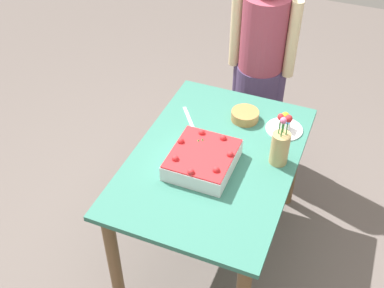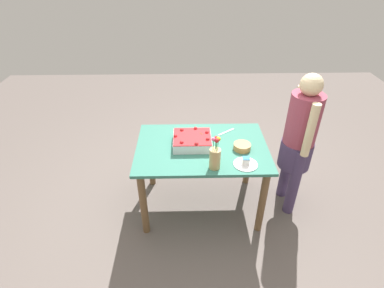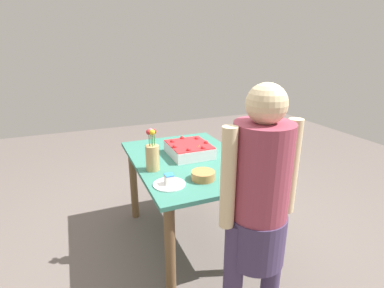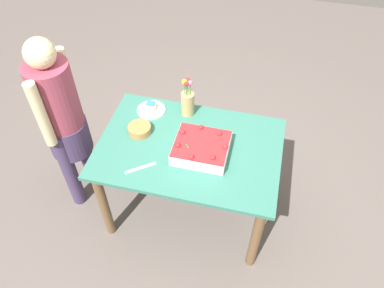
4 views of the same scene
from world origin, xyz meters
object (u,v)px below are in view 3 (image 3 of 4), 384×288
(fruit_bowl, at_px, (203,175))
(sheet_cake, at_px, (189,149))
(person_standing, at_px, (258,205))
(cake_knife, at_px, (235,166))
(serving_plate_with_slice, at_px, (169,182))
(flower_vase, at_px, (152,155))

(fruit_bowl, bearing_deg, sheet_cake, -10.38)
(fruit_bowl, bearing_deg, person_standing, -173.29)
(sheet_cake, distance_m, cake_knife, 0.43)
(sheet_cake, bearing_deg, serving_plate_with_slice, 144.84)
(flower_vase, bearing_deg, cake_knife, -106.32)
(sheet_cake, xyz_separation_m, cake_knife, (-0.36, -0.23, -0.05))
(serving_plate_with_slice, xyz_separation_m, fruit_bowl, (-0.01, -0.24, 0.01))
(cake_knife, relative_size, flower_vase, 0.68)
(serving_plate_with_slice, height_order, person_standing, person_standing)
(person_standing, bearing_deg, fruit_bowl, 6.71)
(flower_vase, bearing_deg, sheet_cake, -62.72)
(sheet_cake, relative_size, cake_knife, 1.71)
(serving_plate_with_slice, xyz_separation_m, flower_vase, (0.28, 0.03, 0.10))
(person_standing, bearing_deg, flower_vase, 22.07)
(flower_vase, relative_size, fruit_bowl, 1.92)
(sheet_cake, relative_size, flower_vase, 1.16)
(sheet_cake, height_order, fruit_bowl, sheet_cake)
(person_standing, bearing_deg, sheet_cake, -1.18)
(fruit_bowl, bearing_deg, serving_plate_with_slice, 88.35)
(sheet_cake, xyz_separation_m, flower_vase, (-0.19, 0.36, 0.07))
(sheet_cake, relative_size, serving_plate_with_slice, 1.70)
(sheet_cake, height_order, serving_plate_with_slice, sheet_cake)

